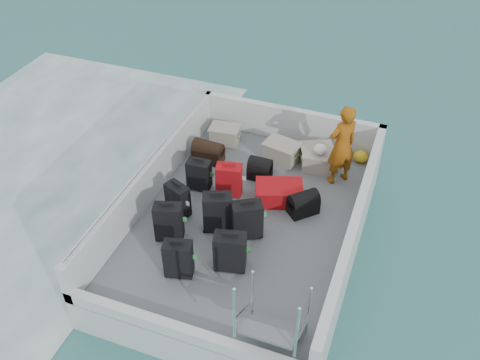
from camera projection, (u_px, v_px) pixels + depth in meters
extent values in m
plane|color=#164E4D|center=(247.00, 244.00, 9.17)|extent=(160.00, 160.00, 0.00)
plane|color=white|center=(17.00, 183.00, 10.48)|extent=(10.00, 10.00, 0.00)
cube|color=silver|center=(247.00, 232.00, 8.98)|extent=(3.60, 5.00, 0.60)
cube|color=slate|center=(247.00, 218.00, 8.79)|extent=(3.30, 4.70, 0.02)
cube|color=silver|center=(151.00, 178.00, 9.03)|extent=(0.14, 5.00, 0.70)
cube|color=silver|center=(354.00, 229.00, 8.09)|extent=(0.14, 5.00, 0.70)
cube|color=silver|center=(290.00, 124.00, 10.33)|extent=(3.60, 0.14, 0.70)
cube|color=silver|center=(184.00, 332.00, 6.95)|extent=(3.60, 0.14, 0.20)
cylinder|color=silver|center=(149.00, 160.00, 8.78)|extent=(0.04, 4.80, 0.04)
cube|color=black|center=(169.00, 222.00, 8.22)|extent=(0.48, 0.36, 0.67)
cube|color=black|center=(178.00, 200.00, 8.68)|extent=(0.45, 0.36, 0.59)
cube|color=black|center=(199.00, 175.00, 9.20)|extent=(0.41, 0.26, 0.57)
cube|color=black|center=(178.00, 259.00, 7.65)|extent=(0.45, 0.33, 0.63)
cube|color=black|center=(218.00, 213.00, 8.39)|extent=(0.53, 0.42, 0.68)
cube|color=#9D0C0D|center=(229.00, 180.00, 9.07)|extent=(0.48, 0.35, 0.60)
cube|color=black|center=(230.00, 252.00, 7.76)|extent=(0.51, 0.37, 0.64)
cube|color=black|center=(247.00, 220.00, 8.27)|extent=(0.54, 0.46, 0.65)
cube|color=#9D0C0D|center=(279.00, 193.00, 9.04)|extent=(0.92, 0.75, 0.31)
cube|color=#9C9588|center=(225.00, 135.00, 10.37)|extent=(0.56, 0.42, 0.32)
cube|color=#9C9588|center=(282.00, 153.00, 9.89)|extent=(0.67, 0.53, 0.36)
cube|color=#9C9588|center=(319.00, 162.00, 9.69)|extent=(0.59, 0.44, 0.34)
cube|color=#9C9588|center=(316.00, 155.00, 9.85)|extent=(0.67, 0.58, 0.34)
ellipsoid|color=gold|center=(361.00, 156.00, 9.92)|extent=(0.28, 0.26, 0.22)
ellipsoid|color=white|center=(320.00, 151.00, 9.53)|extent=(0.24, 0.24, 0.18)
imported|color=orange|center=(342.00, 145.00, 9.08)|extent=(0.65, 0.65, 1.52)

